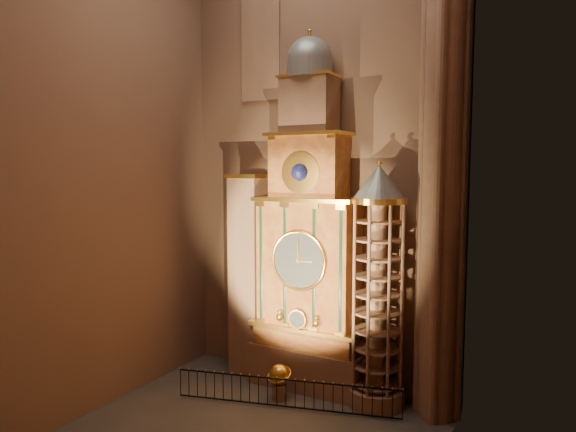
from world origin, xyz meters
The scene contains 11 objects.
floor centered at (0.00, 0.00, 0.00)m, with size 14.00×14.00×0.00m, color #383330.
wall_back centered at (0.00, 6.00, 11.00)m, with size 22.00×22.00×0.00m, color brown.
wall_left centered at (-7.00, 0.00, 11.00)m, with size 22.00×22.00×0.00m, color brown.
wall_right centered at (7.00, 0.00, 11.00)m, with size 22.00×22.00×0.00m, color brown.
astronomical_clock centered at (0.00, 4.96, 6.68)m, with size 5.60×2.41×16.70m.
portrait_tower centered at (-3.40, 4.98, 5.15)m, with size 1.80×1.60×10.20m.
stair_turret centered at (3.50, 4.70, 5.27)m, with size 2.50×2.50×10.80m.
gothic_pier centered at (6.10, 5.00, 11.00)m, with size 2.04×2.04×22.00m.
stained_glass_window centered at (-3.20, 5.92, 16.50)m, with size 2.20×0.14×5.20m.
celestial_globe centered at (-0.49, 3.02, 0.98)m, with size 1.33×1.29×1.64m.
iron_railing centered at (0.22, 2.37, 0.70)m, with size 9.59×2.73×1.28m.
Camera 1 is at (10.73, -16.43, 10.48)m, focal length 32.00 mm.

